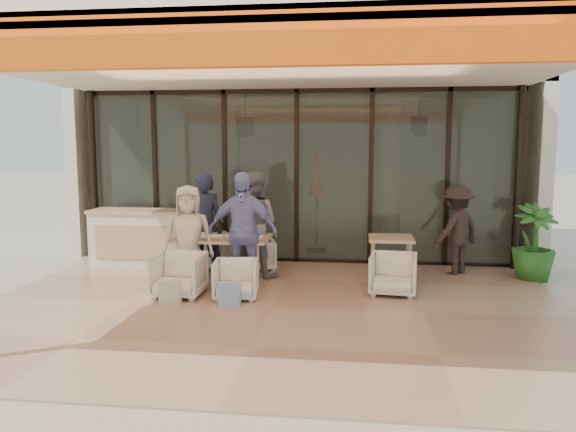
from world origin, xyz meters
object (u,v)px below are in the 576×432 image
Objects in this scene: host_counter at (143,238)px; diner_cream at (188,237)px; chair_near_right at (236,278)px; standing_woman at (456,230)px; chair_near_left at (179,273)px; side_chair at (393,272)px; diner_periwinkle at (242,232)px; side_table at (391,243)px; potted_palm at (533,242)px; diner_grey at (253,224)px; diner_navy at (204,224)px; chair_far_right at (259,254)px; chair_far_left at (212,252)px; dining_table at (222,240)px.

host_counter is 1.16× the size of diner_cream.
standing_woman reaches higher than chair_near_right.
standing_woman is at bearing 25.12° from chair_near_left.
diner_periwinkle is at bearing -173.25° from side_chair.
side_table is 0.59× the size of potted_palm.
chair_near_left is 1.72m from diner_grey.
chair_near_right is 1.72m from diner_navy.
standing_woman is at bearing 22.69° from chair_near_right.
standing_woman is (4.21, 1.93, 0.41)m from chair_near_left.
chair_far_right is at bearing 47.76° from diner_cream.
standing_woman is at bearing 169.88° from potted_palm.
chair_near_right reaches higher than chair_far_right.
chair_far_right is 3.40m from standing_woman.
chair_near_left is 1.14× the size of chair_near_right.
diner_navy is at bearing -34.41° from standing_woman.
chair_far_left is 1.04× the size of chair_far_right.
chair_near_left is 3.13m from side_chair.
side_table is 2.36m from potted_palm.
side_table is (4.37, -0.64, 0.11)m from host_counter.
diner_grey is (0.00, -0.50, 0.59)m from chair_far_right.
side_table reaches higher than chair_far_right.
host_counter is at bearing 3.27° from chair_far_left.
dining_table is at bearing 36.71° from diner_cream.
potted_palm is at bearing 18.12° from diner_periwinkle.
diner_navy is at bearing 13.77° from diner_grey.
chair_near_right is (0.43, -0.96, -0.37)m from dining_table.
side_chair is (3.09, 0.51, -0.02)m from chair_near_left.
dining_table is at bearing 106.96° from chair_near_right.
side_table is at bearing 96.60° from side_chair.
diner_navy is (-0.84, -0.50, 0.58)m from chair_far_right.
diner_navy is at bearing -176.62° from potted_palm.
host_counter is 2.30m from chair_near_left.
dining_table is at bearing 177.02° from side_chair.
diner_grey is 3.41m from standing_woman.
dining_table reaches higher than chair_far_right.
chair_near_left reaches higher than chair_far_left.
chair_near_left is at bearing -101.28° from diner_cream.
diner_grey is (0.00, 1.40, 0.57)m from chair_near_right.
chair_far_left is 0.34× the size of diner_grey.
diner_grey is 0.98× the size of diner_periwinkle.
chair_near_right is (2.13, -1.90, -0.22)m from host_counter.
diner_grey is (0.84, 1.40, 0.53)m from chair_near_left.
chair_near_left is 3.34m from side_table.
standing_woman is at bearing 14.40° from dining_table.
diner_grey is at bearing 164.89° from side_chair.
diner_cream reaches higher than side_table.
diner_grey is at bearing 74.79° from chair_far_right.
diner_navy is 2.54× the size of side_chair.
potted_palm is at bearing 34.31° from side_chair.
diner_grey is 2.37× the size of side_table.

